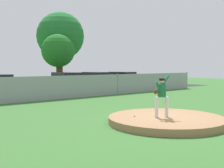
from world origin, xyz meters
TOP-DOWN VIEW (x-y plane):
  - ground_plane at (0.00, 6.00)m, footprint 80.00×80.00m
  - asphalt_strip at (0.00, 14.50)m, footprint 44.00×7.00m
  - pitchers_mound at (0.00, 0.00)m, footprint 4.53×4.53m
  - pitcher_youth at (-0.23, 0.05)m, footprint 0.77×0.32m
  - baseball at (-0.93, 0.82)m, footprint 0.07×0.07m
  - chainlink_fence at (0.00, 10.00)m, footprint 31.85×0.07m
  - parked_car_burgundy at (7.90, 14.77)m, footprint 2.00×4.51m
  - parked_car_slate at (4.32, 14.36)m, footprint 2.11×4.69m
  - parked_car_red at (11.24, 14.68)m, footprint 2.16×4.38m
  - traffic_cone_orange at (1.52, 14.14)m, footprint 0.40×0.40m
  - tree_broad_right at (8.02, 22.18)m, footprint 3.85×3.85m
  - tree_bushy_near at (9.87, 24.76)m, footprint 5.97×5.97m

SIDE VIEW (x-z plane):
  - ground_plane at x=0.00m, z-range 0.00..0.00m
  - asphalt_strip at x=0.00m, z-range 0.00..0.01m
  - pitchers_mound at x=0.00m, z-range 0.00..0.27m
  - traffic_cone_orange at x=1.52m, z-range -0.01..0.54m
  - baseball at x=-0.93m, z-range 0.27..0.34m
  - chainlink_fence at x=0.00m, z-range -0.05..1.65m
  - parked_car_red at x=11.24m, z-range -0.03..1.64m
  - parked_car_burgundy at x=7.90m, z-range -0.03..1.66m
  - parked_car_slate at x=4.32m, z-range -0.04..1.68m
  - pitcher_youth at x=-0.23m, z-range 0.38..2.02m
  - tree_broad_right at x=8.02m, z-range 1.04..7.03m
  - tree_bushy_near at x=9.87m, z-range 1.53..10.59m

